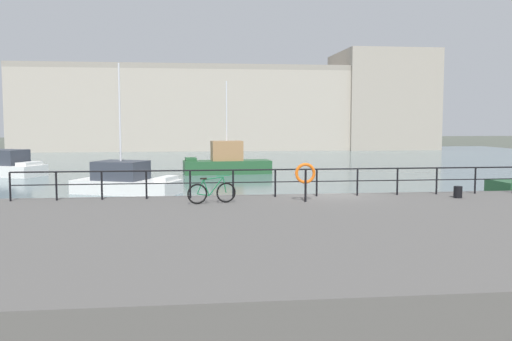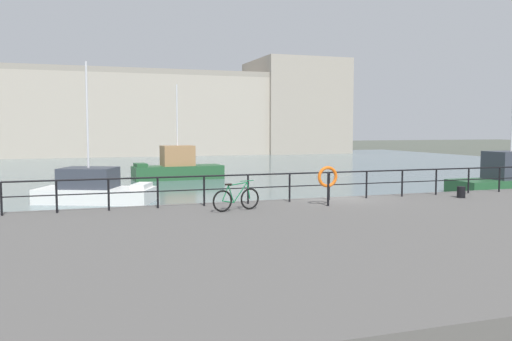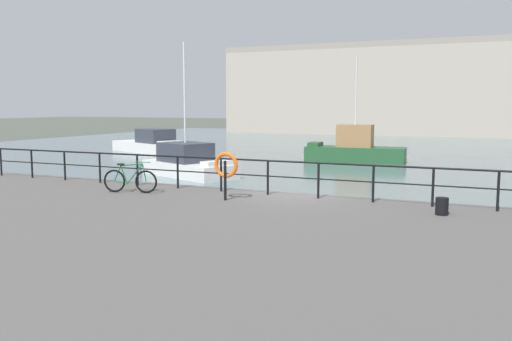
# 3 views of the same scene
# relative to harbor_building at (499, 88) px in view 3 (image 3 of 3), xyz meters

# --- Properties ---
(ground_plane) EXTENTS (240.00, 240.00, 0.00)m
(ground_plane) POSITION_rel_harbor_building_xyz_m (-5.22, -55.41, -5.62)
(ground_plane) COLOR #4C5147
(water_basin) EXTENTS (80.00, 60.00, 0.01)m
(water_basin) POSITION_rel_harbor_building_xyz_m (-5.22, -25.21, -5.61)
(water_basin) COLOR slate
(water_basin) RESTS_ON ground_plane
(quay_promenade) EXTENTS (56.00, 13.00, 0.92)m
(quay_promenade) POSITION_rel_harbor_building_xyz_m (-5.22, -61.91, -5.16)
(quay_promenade) COLOR #565451
(quay_promenade) RESTS_ON ground_plane
(harbor_building) EXTENTS (55.95, 13.00, 13.55)m
(harbor_building) POSITION_rel_harbor_building_xyz_m (0.00, 0.00, 0.00)
(harbor_building) COLOR #A89E8E
(harbor_building) RESTS_ON ground_plane
(moored_white_yacht) EXTENTS (6.44, 2.52, 6.71)m
(moored_white_yacht) POSITION_rel_harbor_building_xyz_m (-8.05, -36.64, -4.78)
(moored_white_yacht) COLOR #23512D
(moored_white_yacht) RESTS_ON water_basin
(moored_blue_motorboat) EXTENTS (5.95, 4.24, 6.83)m
(moored_blue_motorboat) POSITION_rel_harbor_building_xyz_m (-14.11, -47.23, -4.93)
(moored_blue_motorboat) COLOR white
(moored_blue_motorboat) RESTS_ON water_basin
(moored_harbor_tender) EXTENTS (7.72, 5.29, 1.83)m
(moored_harbor_tender) POSITION_rel_harbor_building_xyz_m (-24.20, -36.11, -4.94)
(moored_harbor_tender) COLOR white
(moored_harbor_tender) RESTS_ON water_basin
(quay_railing) EXTENTS (21.07, 0.07, 1.08)m
(quay_railing) POSITION_rel_harbor_building_xyz_m (-6.68, -56.16, -3.96)
(quay_railing) COLOR black
(quay_railing) RESTS_ON quay_promenade
(parked_bicycle) EXTENTS (1.73, 0.49, 0.98)m
(parked_bicycle) POSITION_rel_harbor_building_xyz_m (-9.97, -57.57, -4.31)
(parked_bicycle) COLOR black
(parked_bicycle) RESTS_ON quay_promenade
(mooring_bollard) EXTENTS (0.32, 0.32, 0.44)m
(mooring_bollard) POSITION_rel_harbor_building_xyz_m (-0.68, -57.25, -4.48)
(mooring_bollard) COLOR black
(mooring_bollard) RESTS_ON quay_promenade
(life_ring_stand) EXTENTS (0.75, 0.16, 1.40)m
(life_ring_stand) POSITION_rel_harbor_building_xyz_m (-6.61, -57.52, -3.72)
(life_ring_stand) COLOR black
(life_ring_stand) RESTS_ON quay_promenade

